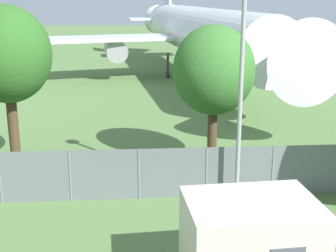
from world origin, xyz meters
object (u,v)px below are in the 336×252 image
object	(u,v)px
airplane	(198,32)
portable_cabin	(250,248)
tree_left_of_cabin	(214,71)
tree_far_right	(7,55)

from	to	relation	value
airplane	portable_cabin	world-z (taller)	airplane
tree_left_of_cabin	tree_far_right	size ratio (longest dim) A/B	0.88
tree_left_of_cabin	airplane	bearing A→B (deg)	84.03
airplane	tree_far_right	xyz separation A→B (m)	(-11.13, -22.46, 0.72)
airplane	portable_cabin	size ratio (longest dim) A/B	12.61
portable_cabin	tree_far_right	bearing A→B (deg)	126.15
portable_cabin	tree_left_of_cabin	world-z (taller)	tree_left_of_cabin
tree_far_right	portable_cabin	bearing A→B (deg)	-50.13
airplane	tree_far_right	bearing A→B (deg)	-32.93
airplane	tree_far_right	distance (m)	25.07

